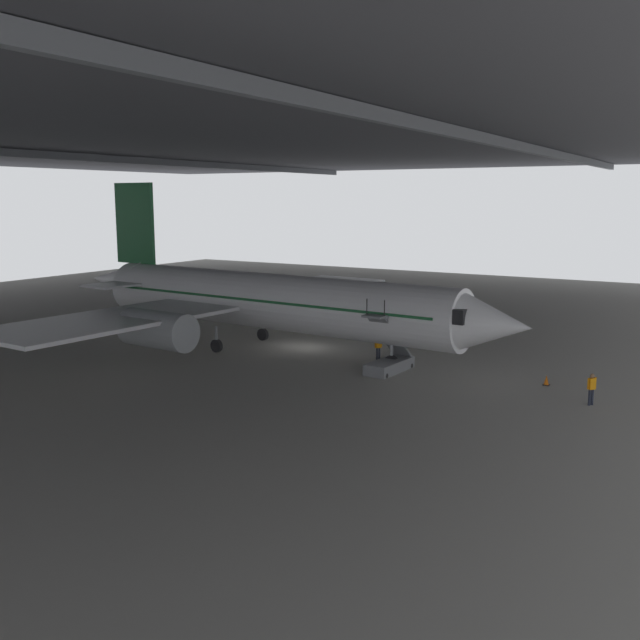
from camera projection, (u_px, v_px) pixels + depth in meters
name	position (u px, v px, depth m)	size (l,w,h in m)	color
ground_plane	(301.00, 348.00, 51.02)	(110.00, 110.00, 0.00)	gray
hangar_structure	(151.00, 134.00, 55.30)	(121.00, 99.00, 16.21)	#4C4F54
airplane_main	(263.00, 301.00, 49.93)	(36.73, 38.01, 11.83)	white
boarding_stairs	(389.00, 360.00, 43.96)	(4.36, 1.76, 4.73)	slate
crew_worker_near_nose	(592.00, 387.00, 36.79)	(0.44, 0.40, 1.70)	#232838
crew_worker_by_stairs	(378.00, 346.00, 47.02)	(0.47, 0.38, 1.69)	#232838
traffic_cone_orange	(546.00, 380.00, 40.85)	(0.36, 0.36, 0.60)	black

